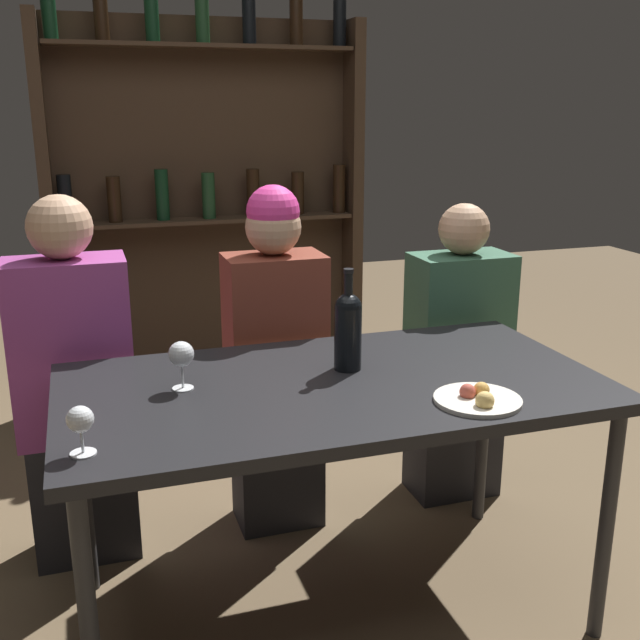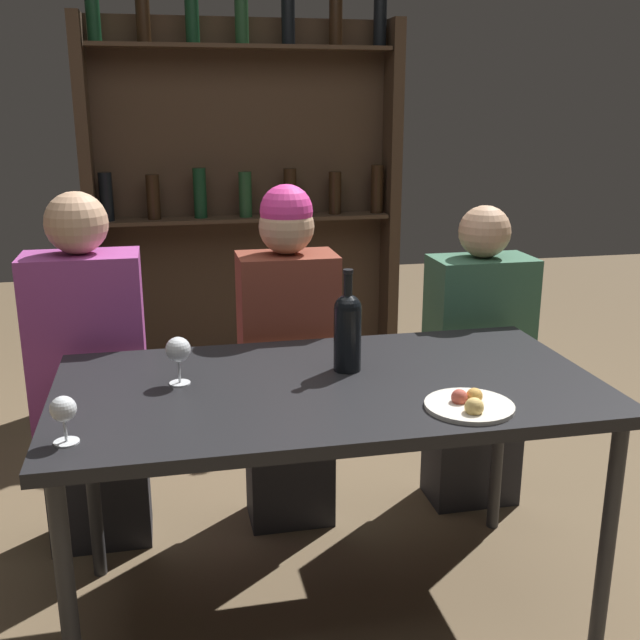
# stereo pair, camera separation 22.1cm
# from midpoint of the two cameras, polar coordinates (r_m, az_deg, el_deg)

# --- Properties ---
(ground_plane) EXTENTS (10.00, 10.00, 0.00)m
(ground_plane) POSITION_cam_midpoint_polar(r_m,az_deg,el_deg) (2.52, -1.77, -21.24)
(ground_plane) COLOR brown
(dining_table) EXTENTS (1.55, 0.82, 0.77)m
(dining_table) POSITION_cam_midpoint_polar(r_m,az_deg,el_deg) (2.17, -1.93, -6.25)
(dining_table) COLOR black
(dining_table) RESTS_ON ground_plane
(wine_rack_wall) EXTENTS (1.64, 0.21, 2.07)m
(wine_rack_wall) POSITION_cam_midpoint_polar(r_m,az_deg,el_deg) (4.03, -10.14, 9.24)
(wine_rack_wall) COLOR #38281C
(wine_rack_wall) RESTS_ON ground_plane
(wine_bottle) EXTENTS (0.08, 0.08, 0.31)m
(wine_bottle) POSITION_cam_midpoint_polar(r_m,az_deg,el_deg) (2.20, -0.72, -0.62)
(wine_bottle) COLOR black
(wine_bottle) RESTS_ON dining_table
(wine_glass_0) EXTENTS (0.06, 0.06, 0.12)m
(wine_glass_0) POSITION_cam_midpoint_polar(r_m,az_deg,el_deg) (1.81, -21.22, -7.29)
(wine_glass_0) COLOR silver
(wine_glass_0) RESTS_ON dining_table
(wine_glass_1) EXTENTS (0.07, 0.07, 0.14)m
(wine_glass_1) POSITION_cam_midpoint_polar(r_m,az_deg,el_deg) (2.11, -13.50, -2.70)
(wine_glass_1) COLOR silver
(wine_glass_1) RESTS_ON dining_table
(food_plate_0) EXTENTS (0.23, 0.23, 0.05)m
(food_plate_0) POSITION_cam_midpoint_polar(r_m,az_deg,el_deg) (2.02, 8.90, -5.98)
(food_plate_0) COLOR silver
(food_plate_0) RESTS_ON dining_table
(seated_person_left) EXTENTS (0.38, 0.22, 1.26)m
(seated_person_left) POSITION_cam_midpoint_polar(r_m,az_deg,el_deg) (2.68, -20.41, -5.32)
(seated_person_left) COLOR #26262B
(seated_person_left) RESTS_ON ground_plane
(seated_person_center) EXTENTS (0.34, 0.22, 1.27)m
(seated_person_center) POSITION_cam_midpoint_polar(r_m,az_deg,el_deg) (2.71, -5.73, -3.51)
(seated_person_center) COLOR #26262B
(seated_person_center) RESTS_ON ground_plane
(seated_person_right) EXTENTS (0.38, 0.22, 1.18)m
(seated_person_right) POSITION_cam_midpoint_polar(r_m,az_deg,el_deg) (2.97, 8.30, -3.27)
(seated_person_right) COLOR #26262B
(seated_person_right) RESTS_ON ground_plane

